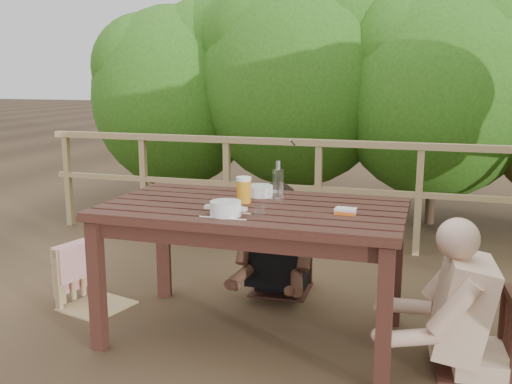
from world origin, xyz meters
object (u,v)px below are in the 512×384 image
(tumbler, at_px, (259,212))
(chair_left, at_px, (94,250))
(bread_roll, at_px, (232,208))
(butter_tub, at_px, (346,213))
(chair_far, at_px, (282,236))
(soup_near, at_px, (226,210))
(bottle, at_px, (278,183))
(table, at_px, (254,273))
(chair_right, at_px, (478,298))
(diner_right, at_px, (488,248))
(beer_glass, at_px, (244,191))
(soup_far, at_px, (260,192))
(woman, at_px, (283,206))

(tumbler, bearing_deg, chair_left, 164.57)
(bread_roll, bearing_deg, butter_tub, 12.64)
(chair_far, distance_m, soup_near, 1.18)
(chair_left, height_order, bottle, bottle)
(chair_far, bearing_deg, table, -89.39)
(bread_roll, bearing_deg, chair_right, 6.88)
(chair_right, relative_size, bottle, 3.14)
(chair_right, distance_m, diner_right, 0.28)
(diner_right, height_order, beer_glass, diner_right)
(soup_far, bearing_deg, chair_far, 90.16)
(chair_left, height_order, soup_far, soup_far)
(table, relative_size, chair_left, 2.13)
(table, bearing_deg, woman, 92.32)
(chair_right, xyz_separation_m, butter_tub, (-0.72, -0.02, 0.42))
(bottle, bearing_deg, diner_right, -8.75)
(chair_right, height_order, bottle, bottle)
(chair_left, bearing_deg, beer_glass, -78.63)
(chair_right, relative_size, diner_right, 0.60)
(bottle, xyz_separation_m, butter_tub, (0.44, -0.21, -0.11))
(beer_glass, distance_m, butter_tub, 0.64)
(soup_near, distance_m, soup_far, 0.54)
(bread_roll, xyz_separation_m, bottle, (0.17, 0.34, 0.09))
(soup_far, height_order, bottle, bottle)
(chair_left, xyz_separation_m, soup_far, (1.15, 0.14, 0.44))
(soup_far, bearing_deg, bottle, -36.63)
(bread_roll, bearing_deg, beer_glass, 93.35)
(diner_right, xyz_separation_m, tumbler, (-1.19, -0.20, 0.15))
(table, distance_m, woman, 0.85)
(bread_roll, bearing_deg, chair_left, 164.37)
(table, height_order, bread_roll, bread_roll)
(soup_near, xyz_separation_m, bottle, (0.18, 0.43, 0.08))
(table, xyz_separation_m, beer_glass, (-0.07, 0.04, 0.49))
(woman, relative_size, bottle, 4.86)
(soup_near, xyz_separation_m, soup_far, (0.04, 0.54, -0.00))
(chair_far, distance_m, bottle, 0.85)
(chair_left, height_order, diner_right, diner_right)
(chair_far, height_order, bread_roll, bread_roll)
(beer_glass, bearing_deg, diner_right, -3.63)
(chair_right, xyz_separation_m, diner_right, (0.03, 0.00, 0.28))
(soup_near, bearing_deg, soup_far, 86.28)
(chair_left, height_order, beer_glass, beer_glass)
(beer_glass, bearing_deg, butter_tub, -9.94)
(tumbler, bearing_deg, butter_tub, 22.09)
(beer_glass, relative_size, butter_tub, 1.51)
(diner_right, distance_m, soup_near, 1.40)
(diner_right, height_order, bread_roll, diner_right)
(chair_far, relative_size, soup_far, 3.23)
(soup_near, xyz_separation_m, butter_tub, (0.62, 0.23, -0.02))
(chair_far, distance_m, chair_right, 1.55)
(table, distance_m, tumbler, 0.52)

